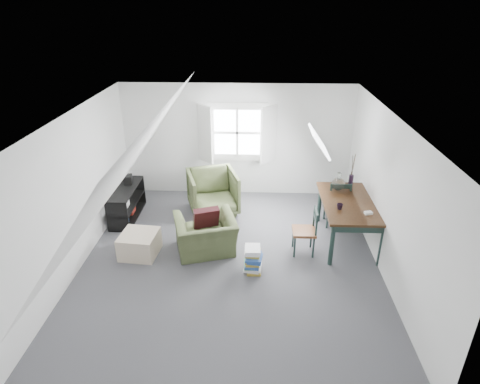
{
  "coord_description": "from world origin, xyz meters",
  "views": [
    {
      "loc": [
        0.4,
        -5.66,
        4.07
      ],
      "look_at": [
        0.15,
        0.6,
        1.04
      ],
      "focal_mm": 30.0,
      "sensor_mm": 36.0,
      "label": 1
    }
  ],
  "objects_px": {
    "armchair_near": "(206,251)",
    "dining_chair_far": "(337,202)",
    "media_shelf": "(126,205)",
    "magazine_stack": "(253,260)",
    "armchair_far": "(214,211)",
    "ottoman": "(140,244)",
    "dining_chair_near": "(306,231)",
    "dining_table": "(350,207)"
  },
  "relations": [
    {
      "from": "armchair_far",
      "to": "dining_chair_near",
      "type": "bearing_deg",
      "value": -56.79
    },
    {
      "from": "dining_chair_far",
      "to": "magazine_stack",
      "type": "bearing_deg",
      "value": 56.09
    },
    {
      "from": "media_shelf",
      "to": "dining_chair_near",
      "type": "bearing_deg",
      "value": -19.92
    },
    {
      "from": "ottoman",
      "to": "magazine_stack",
      "type": "distance_m",
      "value": 2.03
    },
    {
      "from": "armchair_far",
      "to": "dining_table",
      "type": "xyz_separation_m",
      "value": [
        2.57,
        -1.06,
        0.72
      ]
    },
    {
      "from": "armchair_near",
      "to": "dining_chair_far",
      "type": "height_order",
      "value": "dining_chair_far"
    },
    {
      "from": "ottoman",
      "to": "magazine_stack",
      "type": "height_order",
      "value": "magazine_stack"
    },
    {
      "from": "armchair_far",
      "to": "media_shelf",
      "type": "bearing_deg",
      "value": 173.58
    },
    {
      "from": "armchair_near",
      "to": "dining_chair_far",
      "type": "xyz_separation_m",
      "value": [
        2.46,
        1.03,
        0.5
      ]
    },
    {
      "from": "armchair_far",
      "to": "media_shelf",
      "type": "xyz_separation_m",
      "value": [
        -1.74,
        -0.34,
        0.29
      ]
    },
    {
      "from": "armchair_near",
      "to": "dining_table",
      "type": "xyz_separation_m",
      "value": [
        2.55,
        0.43,
        0.72
      ]
    },
    {
      "from": "armchair_far",
      "to": "dining_chair_far",
      "type": "xyz_separation_m",
      "value": [
        2.48,
        -0.46,
        0.5
      ]
    },
    {
      "from": "dining_table",
      "to": "dining_chair_near",
      "type": "distance_m",
      "value": 0.93
    },
    {
      "from": "dining_chair_far",
      "to": "media_shelf",
      "type": "bearing_deg",
      "value": 10.28
    },
    {
      "from": "dining_chair_far",
      "to": "dining_chair_near",
      "type": "distance_m",
      "value": 1.22
    },
    {
      "from": "armchair_far",
      "to": "magazine_stack",
      "type": "height_order",
      "value": "armchair_far"
    },
    {
      "from": "armchair_near",
      "to": "dining_chair_near",
      "type": "distance_m",
      "value": 1.81
    },
    {
      "from": "ottoman",
      "to": "dining_chair_near",
      "type": "xyz_separation_m",
      "value": [
        2.9,
        0.17,
        0.24
      ]
    },
    {
      "from": "armchair_near",
      "to": "magazine_stack",
      "type": "height_order",
      "value": "magazine_stack"
    },
    {
      "from": "armchair_near",
      "to": "dining_chair_near",
      "type": "relative_size",
      "value": 1.2
    },
    {
      "from": "armchair_far",
      "to": "ottoman",
      "type": "xyz_separation_m",
      "value": [
        -1.13,
        -1.62,
        0.2
      ]
    },
    {
      "from": "armchair_near",
      "to": "armchair_far",
      "type": "xyz_separation_m",
      "value": [
        -0.02,
        1.49,
        0.0
      ]
    },
    {
      "from": "dining_table",
      "to": "media_shelf",
      "type": "height_order",
      "value": "dining_table"
    },
    {
      "from": "armchair_near",
      "to": "media_shelf",
      "type": "xyz_separation_m",
      "value": [
        -1.76,
        1.15,
        0.29
      ]
    },
    {
      "from": "dining_table",
      "to": "ottoman",
      "type": "bearing_deg",
      "value": -175.06
    },
    {
      "from": "armchair_near",
      "to": "dining_chair_near",
      "type": "bearing_deg",
      "value": 165.02
    },
    {
      "from": "ottoman",
      "to": "dining_chair_near",
      "type": "relative_size",
      "value": 0.72
    },
    {
      "from": "media_shelf",
      "to": "magazine_stack",
      "type": "bearing_deg",
      "value": -35.39
    },
    {
      "from": "magazine_stack",
      "to": "dining_table",
      "type": "bearing_deg",
      "value": 29.6
    },
    {
      "from": "armchair_near",
      "to": "media_shelf",
      "type": "relative_size",
      "value": 0.81
    },
    {
      "from": "dining_chair_near",
      "to": "magazine_stack",
      "type": "xyz_separation_m",
      "value": [
        -0.91,
        -0.58,
        -0.22
      ]
    },
    {
      "from": "armchair_near",
      "to": "ottoman",
      "type": "height_order",
      "value": "ottoman"
    },
    {
      "from": "dining_chair_far",
      "to": "armchair_far",
      "type": "bearing_deg",
      "value": 1.45
    },
    {
      "from": "dining_chair_far",
      "to": "media_shelf",
      "type": "distance_m",
      "value": 4.22
    },
    {
      "from": "ottoman",
      "to": "armchair_far",
      "type": "bearing_deg",
      "value": 55.13
    },
    {
      "from": "dining_chair_far",
      "to": "magazine_stack",
      "type": "distance_m",
      "value": 2.28
    },
    {
      "from": "dining_chair_near",
      "to": "armchair_near",
      "type": "bearing_deg",
      "value": -110.48
    },
    {
      "from": "armchair_near",
      "to": "dining_chair_near",
      "type": "xyz_separation_m",
      "value": [
        1.75,
        0.04,
        0.44
      ]
    },
    {
      "from": "ottoman",
      "to": "media_shelf",
      "type": "distance_m",
      "value": 1.42
    },
    {
      "from": "dining_chair_far",
      "to": "media_shelf",
      "type": "xyz_separation_m",
      "value": [
        -4.22,
        0.12,
        -0.21
      ]
    },
    {
      "from": "armchair_near",
      "to": "ottoman",
      "type": "distance_m",
      "value": 1.17
    },
    {
      "from": "ottoman",
      "to": "media_shelf",
      "type": "relative_size",
      "value": 0.48
    }
  ]
}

